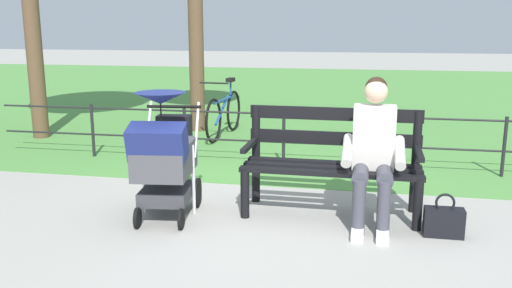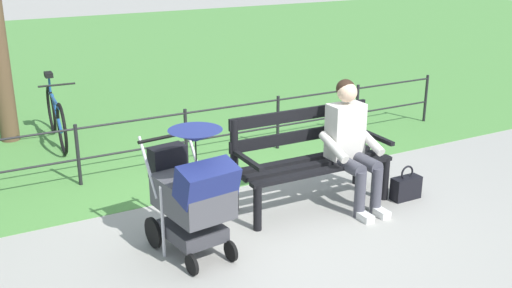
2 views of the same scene
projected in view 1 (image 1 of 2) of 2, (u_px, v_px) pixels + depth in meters
The scene contains 8 objects.
ground_plane at pixel (257, 211), 5.12m from camera, with size 60.00×60.00×0.00m, color #9E9B93.
grass_lawn at pixel (325, 95), 13.55m from camera, with size 40.00×16.00×0.01m, color #518E42.
park_bench at pixel (332, 157), 4.99m from camera, with size 1.61×0.62×0.96m.
person_on_bench at pixel (374, 148), 4.68m from camera, with size 0.54×0.74×1.28m.
stroller at pixel (165, 154), 4.82m from camera, with size 0.60×0.94×1.15m.
handbag at pixel (444, 222), 4.49m from camera, with size 0.32×0.14×0.37m.
park_fence at pixel (306, 133), 6.60m from camera, with size 7.62×0.04×0.70m.
bicycle at pixel (224, 113), 8.45m from camera, with size 0.44×1.66×0.89m.
Camera 1 is at (-0.93, 4.78, 1.72)m, focal length 38.28 mm.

